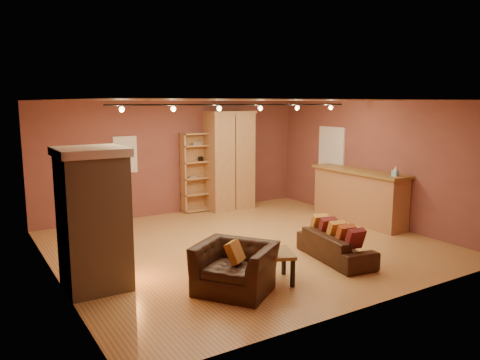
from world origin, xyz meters
TOP-DOWN VIEW (x-y plane):
  - floor at (0.00, 0.00)m, footprint 7.00×7.00m
  - ceiling at (0.00, 0.00)m, footprint 7.00×7.00m
  - back_wall at (0.00, 3.25)m, footprint 7.00×0.02m
  - left_wall at (-3.50, 0.00)m, footprint 0.02×6.50m
  - right_wall at (3.50, 0.00)m, footprint 0.02×6.50m
  - fireplace at (-3.04, -0.60)m, footprint 1.01×0.98m
  - back_window at (-1.30, 3.23)m, footprint 0.56×0.04m
  - bookcase at (0.50, 3.14)m, footprint 0.82×0.32m
  - armoire at (1.35, 2.93)m, footprint 1.25×0.71m
  - bar_counter at (3.20, 0.15)m, footprint 0.68×2.56m
  - tissue_box at (3.15, -0.91)m, footprint 0.14×0.14m
  - right_window at (3.47, 1.40)m, footprint 0.05×0.90m
  - loveseat at (0.90, -1.56)m, footprint 0.73×1.70m
  - armchair at (-1.35, -1.83)m, footprint 1.22×1.31m
  - coffee_table at (-0.67, -1.81)m, footprint 0.83×0.83m
  - track_rail at (0.00, 0.20)m, footprint 5.20×0.09m

SIDE VIEW (x-z plane):
  - floor at x=0.00m, z-range 0.00..0.00m
  - loveseat at x=0.90m, z-range -0.01..0.70m
  - coffee_table at x=-0.67m, z-range 0.17..0.65m
  - armchair at x=-1.35m, z-range 0.00..0.96m
  - bar_counter at x=3.20m, z-range 0.01..1.23m
  - bookcase at x=0.50m, z-range 0.02..2.03m
  - fireplace at x=-3.04m, z-range 0.00..2.12m
  - armoire at x=1.35m, z-range 0.00..2.55m
  - tissue_box at x=3.15m, z-range 1.20..1.43m
  - back_wall at x=0.00m, z-range 0.00..2.80m
  - left_wall at x=-3.50m, z-range 0.00..2.80m
  - right_wall at x=3.50m, z-range 0.00..2.80m
  - back_window at x=-1.30m, z-range 1.12..1.98m
  - right_window at x=3.47m, z-range 1.15..2.15m
  - track_rail at x=0.00m, z-range 2.62..2.75m
  - ceiling at x=0.00m, z-range 2.80..2.80m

